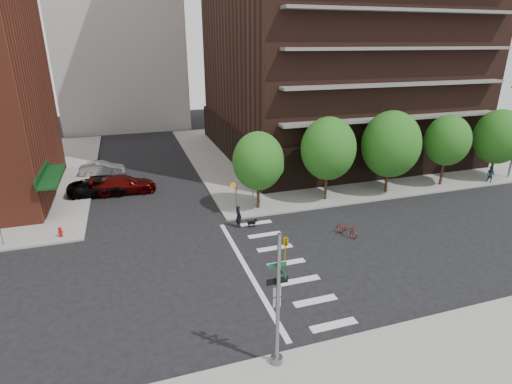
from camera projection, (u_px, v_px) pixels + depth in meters
The scene contains 19 objects.
ground at pixel (239, 271), 23.56m from camera, with size 120.00×120.00×0.00m, color black.
sidewalk_ne at pixel (345, 148), 50.37m from camera, with size 39.00×33.00×0.15m, color gray.
crosswalk at pixel (274, 265), 24.20m from camera, with size 3.85×13.00×0.01m.
tree_a at pixel (258, 161), 30.84m from camera, with size 4.00×4.00×5.90m.
tree_b at pixel (328, 149), 32.40m from camera, with size 4.50×4.50×6.65m.
tree_c at pixel (391, 144), 34.18m from camera, with size 5.00×5.00×6.80m.
tree_d at pixel (447, 140), 35.96m from camera, with size 4.00×4.00×6.20m.
tree_e at pixel (499, 137), 37.73m from camera, with size 4.50×4.50×6.35m.
traffic_signal at pixel (278, 311), 15.80m from camera, with size 0.90×0.75×6.00m.
pedestrian_signal at pixel (240, 192), 30.61m from camera, with size 2.18×0.67×2.60m.
fire_hydrant at pixel (60, 231), 27.25m from camera, with size 0.24×0.24×0.73m.
parking_meter at pixel (1, 233), 26.09m from camera, with size 0.10×0.08×1.32m.
parked_car_black at pixel (100, 187), 35.04m from camera, with size 5.35×2.47×1.49m, color black.
parked_car_maroon at pixel (123, 184), 35.44m from camera, with size 5.55×2.26×1.61m, color #470605.
parked_car_silver at pixel (102, 168), 40.20m from camera, with size 4.28×1.49×1.41m, color #94969A.
scooter at pixel (347, 229), 27.76m from camera, with size 0.63×1.80×0.94m, color maroon.
dog_walker at pixel (239, 216), 28.92m from camera, with size 0.40×0.60×1.65m, color black.
dog at pixel (252, 222), 29.03m from camera, with size 0.71×0.26×0.59m.
pedestrian_far at pixel (491, 174), 37.69m from camera, with size 0.59×0.75×1.55m, color navy.
Camera 1 is at (-5.38, -19.67, 12.73)m, focal length 28.00 mm.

